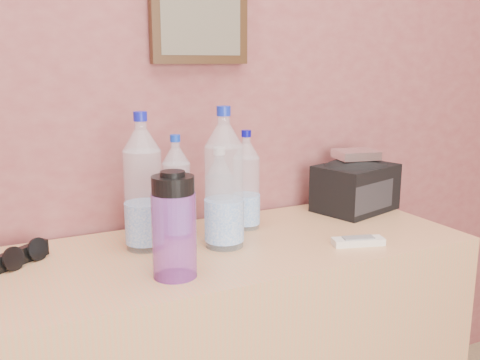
# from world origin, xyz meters

# --- Properties ---
(picture_frame) EXTENTS (0.30, 0.03, 0.25)m
(picture_frame) POSITION_xyz_m (0.17, 1.98, 1.40)
(picture_frame) COLOR #382311
(picture_frame) RESTS_ON room_shell
(pet_large_a) EXTENTS (0.10, 0.10, 0.37)m
(pet_large_a) POSITION_xyz_m (-0.07, 1.80, 0.95)
(pet_large_a) COLOR #C9F0FE
(pet_large_a) RESTS_ON dresser
(pet_large_b) EXTENTS (0.08, 0.08, 0.29)m
(pet_large_b) POSITION_xyz_m (0.05, 1.85, 0.92)
(pet_large_b) COLOR silver
(pet_large_b) RESTS_ON dresser
(pet_large_c) EXTENTS (0.08, 0.08, 0.29)m
(pet_large_c) POSITION_xyz_m (0.26, 1.84, 0.92)
(pet_large_c) COLOR silver
(pet_large_c) RESTS_ON dresser
(pet_large_d) EXTENTS (0.10, 0.10, 0.38)m
(pet_large_d) POSITION_xyz_m (0.13, 1.72, 0.96)
(pet_large_d) COLOR silver
(pet_large_d) RESTS_ON dresser
(pet_small) EXTENTS (0.08, 0.08, 0.27)m
(pet_small) POSITION_xyz_m (0.13, 1.74, 0.91)
(pet_small) COLOR silver
(pet_small) RESTS_ON dresser
(nalgene_bottle) EXTENTS (0.10, 0.10, 0.25)m
(nalgene_bottle) POSITION_xyz_m (-0.06, 1.58, 0.92)
(nalgene_bottle) COLOR purple
(nalgene_bottle) RESTS_ON dresser
(sunglasses) EXTENTS (0.16, 0.14, 0.04)m
(sunglasses) POSITION_xyz_m (-0.37, 1.82, 0.81)
(sunglasses) COLOR black
(sunglasses) RESTS_ON dresser
(ac_remote) EXTENTS (0.15, 0.08, 0.02)m
(ac_remote) POSITION_xyz_m (0.46, 1.56, 0.80)
(ac_remote) COLOR silver
(ac_remote) RESTS_ON dresser
(toiletry_bag) EXTENTS (0.30, 0.25, 0.18)m
(toiletry_bag) POSITION_xyz_m (0.67, 1.85, 0.88)
(toiletry_bag) COLOR black
(toiletry_bag) RESTS_ON dresser
(foil_packet) EXTENTS (0.15, 0.14, 0.03)m
(foil_packet) POSITION_xyz_m (0.68, 1.85, 0.98)
(foil_packet) COLOR silver
(foil_packet) RESTS_ON toiletry_bag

